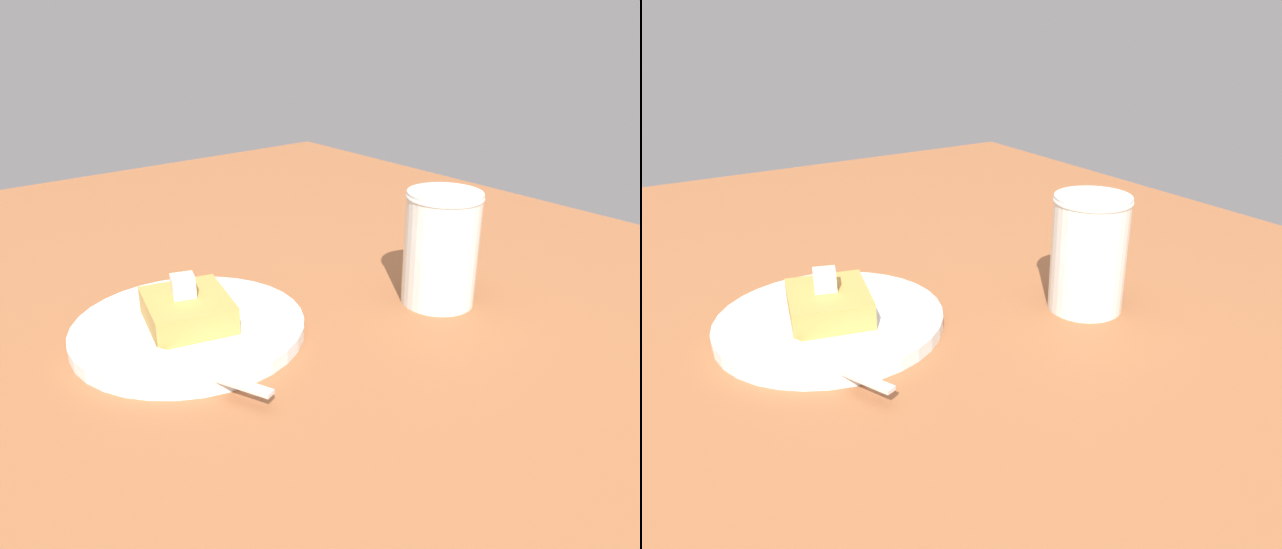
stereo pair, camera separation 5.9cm
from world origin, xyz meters
The scene contains 6 objects.
table_surface centered at (0.00, 0.00, 1.00)cm, with size 117.57×117.57×2.01cm, color #935632.
plate centered at (4.79, 5.31, 2.74)cm, with size 21.07×21.07×1.28cm.
toast_slice_center centered at (4.79, 5.31, 4.57)cm, with size 7.20×8.28×2.57cm, color #C08D42.
butter_pat_primary centered at (4.87, 5.02, 6.86)cm, with size 2.01×1.81×2.01cm, color #F4EBCB.
fork centered at (9.14, 11.35, 3.46)cm, with size 7.52×15.31×0.36cm.
syrup_jar centered at (-18.34, 14.75, 7.20)cm, with size 7.53×7.53×11.53cm.
Camera 2 is at (22.41, 55.50, 29.73)cm, focal length 35.00 mm.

